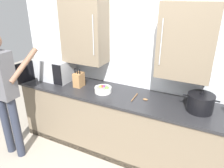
{
  "coord_description": "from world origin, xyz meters",
  "views": [
    {
      "loc": [
        1.0,
        -1.46,
        2.15
      ],
      "look_at": [
        -0.15,
        0.82,
        1.05
      ],
      "focal_mm": 34.65,
      "sensor_mm": 36.0,
      "label": 1
    }
  ],
  "objects_px": {
    "wooden_spoon": "(140,98)",
    "person_figure": "(3,87)",
    "microwave_oven": "(53,69)",
    "knife_block": "(79,80)",
    "fruit_bowl": "(103,89)",
    "stock_pot": "(200,103)"
  },
  "relations": [
    {
      "from": "microwave_oven",
      "to": "wooden_spoon",
      "type": "distance_m",
      "value": 1.42
    },
    {
      "from": "knife_block",
      "to": "stock_pot",
      "type": "relative_size",
      "value": 0.7
    },
    {
      "from": "microwave_oven",
      "to": "wooden_spoon",
      "type": "height_order",
      "value": "microwave_oven"
    },
    {
      "from": "knife_block",
      "to": "fruit_bowl",
      "type": "distance_m",
      "value": 0.4
    },
    {
      "from": "stock_pot",
      "to": "microwave_oven",
      "type": "bearing_deg",
      "value": 179.63
    },
    {
      "from": "fruit_bowl",
      "to": "stock_pot",
      "type": "xyz_separation_m",
      "value": [
        1.21,
        0.06,
        0.06
      ]
    },
    {
      "from": "wooden_spoon",
      "to": "fruit_bowl",
      "type": "bearing_deg",
      "value": -176.47
    },
    {
      "from": "wooden_spoon",
      "to": "person_figure",
      "type": "bearing_deg",
      "value": -155.39
    },
    {
      "from": "knife_block",
      "to": "person_figure",
      "type": "xyz_separation_m",
      "value": [
        -0.66,
        -0.7,
        0.03
      ]
    },
    {
      "from": "knife_block",
      "to": "fruit_bowl",
      "type": "height_order",
      "value": "knife_block"
    },
    {
      "from": "microwave_oven",
      "to": "person_figure",
      "type": "relative_size",
      "value": 0.42
    },
    {
      "from": "wooden_spoon",
      "to": "stock_pot",
      "type": "relative_size",
      "value": 0.58
    },
    {
      "from": "wooden_spoon",
      "to": "fruit_bowl",
      "type": "xyz_separation_m",
      "value": [
        -0.51,
        -0.03,
        0.03
      ]
    },
    {
      "from": "fruit_bowl",
      "to": "person_figure",
      "type": "bearing_deg",
      "value": -147.01
    },
    {
      "from": "wooden_spoon",
      "to": "fruit_bowl",
      "type": "relative_size",
      "value": 1.01
    },
    {
      "from": "microwave_oven",
      "to": "person_figure",
      "type": "distance_m",
      "value": 0.77
    },
    {
      "from": "fruit_bowl",
      "to": "knife_block",
      "type": "bearing_deg",
      "value": 177.63
    },
    {
      "from": "microwave_oven",
      "to": "knife_block",
      "type": "relative_size",
      "value": 2.69
    },
    {
      "from": "microwave_oven",
      "to": "stock_pot",
      "type": "relative_size",
      "value": 1.88
    },
    {
      "from": "wooden_spoon",
      "to": "fruit_bowl",
      "type": "height_order",
      "value": "fruit_bowl"
    },
    {
      "from": "stock_pot",
      "to": "wooden_spoon",
      "type": "bearing_deg",
      "value": -177.97
    },
    {
      "from": "wooden_spoon",
      "to": "fruit_bowl",
      "type": "distance_m",
      "value": 0.51
    }
  ]
}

